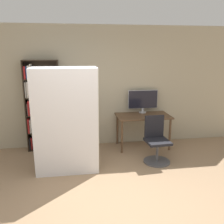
# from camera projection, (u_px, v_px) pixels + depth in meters

# --- Properties ---
(ground_plane) EXTENTS (16.00, 16.00, 0.00)m
(ground_plane) POSITION_uv_depth(u_px,v_px,m) (108.00, 212.00, 3.41)
(ground_plane) COLOR #937556
(wall_back) EXTENTS (8.00, 0.06, 2.70)m
(wall_back) POSITION_uv_depth(u_px,v_px,m) (92.00, 87.00, 5.63)
(wall_back) COLOR tan
(wall_back) RESTS_ON ground
(desk) EXTENTS (1.19, 0.69, 0.74)m
(desk) POSITION_uv_depth(u_px,v_px,m) (143.00, 119.00, 5.60)
(desk) COLOR brown
(desk) RESTS_ON ground
(monitor) EXTENTS (0.70, 0.17, 0.53)m
(monitor) POSITION_uv_depth(u_px,v_px,m) (143.00, 100.00, 5.75)
(monitor) COLOR #B7B7BC
(monitor) RESTS_ON desk
(office_chair) EXTENTS (0.52, 0.52, 0.90)m
(office_chair) POSITION_uv_depth(u_px,v_px,m) (156.00, 144.00, 4.91)
(office_chair) COLOR #4C4C51
(office_chair) RESTS_ON ground
(bookshelf) EXTENTS (0.73, 0.28, 1.96)m
(bookshelf) POSITION_uv_depth(u_px,v_px,m) (39.00, 107.00, 5.42)
(bookshelf) COLOR #2D2319
(bookshelf) RESTS_ON ground
(mattress_near) EXTENTS (1.11, 0.27, 1.88)m
(mattress_near) POSITION_uv_depth(u_px,v_px,m) (66.00, 124.00, 4.23)
(mattress_near) COLOR silver
(mattress_near) RESTS_ON ground
(mattress_far) EXTENTS (1.11, 0.25, 1.88)m
(mattress_far) POSITION_uv_depth(u_px,v_px,m) (67.00, 119.00, 4.53)
(mattress_far) COLOR silver
(mattress_far) RESTS_ON ground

